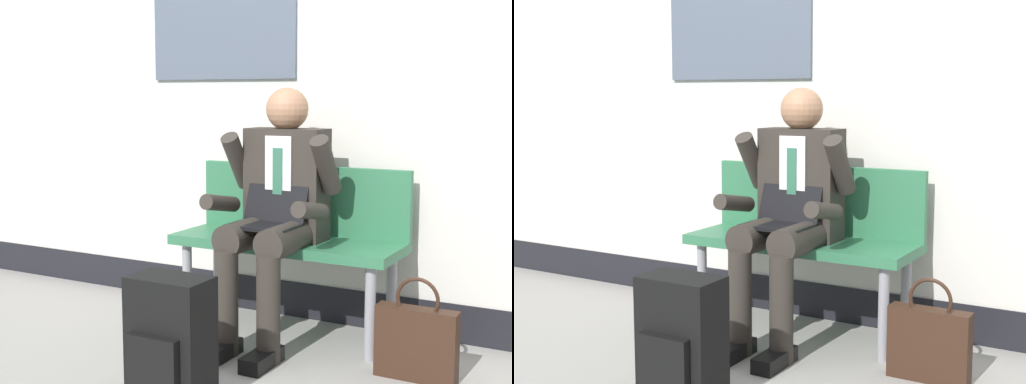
# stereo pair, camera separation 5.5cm
# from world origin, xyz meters

# --- Properties ---
(ground_plane) EXTENTS (18.00, 18.00, 0.00)m
(ground_plane) POSITION_xyz_m (0.00, 0.00, 0.00)
(ground_plane) COLOR gray
(station_wall) EXTENTS (5.07, 0.17, 2.72)m
(station_wall) POSITION_xyz_m (-0.01, 0.69, 1.36)
(station_wall) COLOR beige
(station_wall) RESTS_ON ground
(bench_with_person) EXTENTS (1.16, 0.42, 0.85)m
(bench_with_person) POSITION_xyz_m (0.13, 0.41, 0.52)
(bench_with_person) COLOR #2D6B47
(bench_with_person) RESTS_ON ground
(person_seated) EXTENTS (0.57, 0.70, 1.25)m
(person_seated) POSITION_xyz_m (0.13, 0.22, 0.67)
(person_seated) COLOR #2D2823
(person_seated) RESTS_ON ground
(backpack) EXTENTS (0.32, 0.24, 0.51)m
(backpack) POSITION_xyz_m (0.11, -0.64, 0.25)
(backpack) COLOR black
(backpack) RESTS_ON ground
(handbag) EXTENTS (0.35, 0.09, 0.45)m
(handbag) POSITION_xyz_m (0.88, 0.08, 0.17)
(handbag) COLOR #331E14
(handbag) RESTS_ON ground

